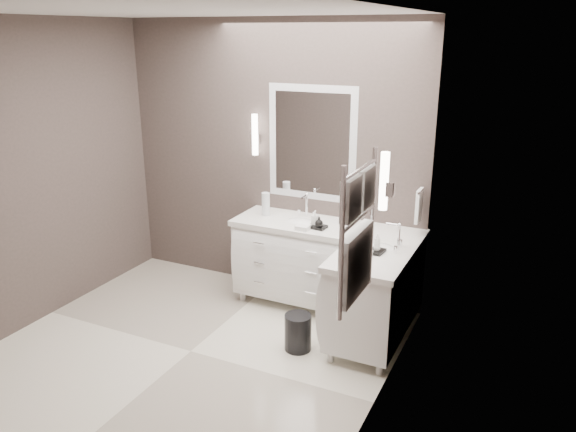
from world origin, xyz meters
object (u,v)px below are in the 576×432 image
at_px(waste_bin, 298,332).
at_px(vanity_right, 377,286).
at_px(towel_ladder, 357,240).
at_px(vanity_back, 300,257).

bearing_deg(waste_bin, vanity_right, 42.16).
xyz_separation_m(vanity_right, waste_bin, (-0.53, -0.48, -0.33)).
bearing_deg(vanity_right, towel_ladder, -80.16).
height_order(vanity_right, waste_bin, vanity_right).
xyz_separation_m(vanity_back, vanity_right, (0.88, -0.33, 0.00)).
bearing_deg(vanity_back, waste_bin, -66.42).
distance_m(vanity_right, waste_bin, 0.78).
relative_size(vanity_back, waste_bin, 3.91).
xyz_separation_m(vanity_right, towel_ladder, (0.23, -1.30, 0.91)).
distance_m(towel_ladder, waste_bin, 1.66).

